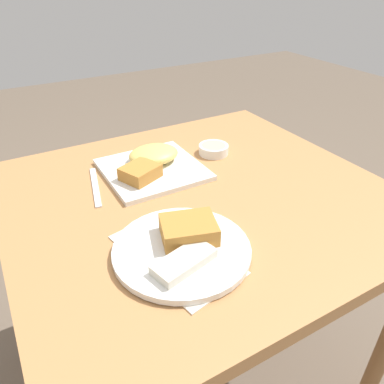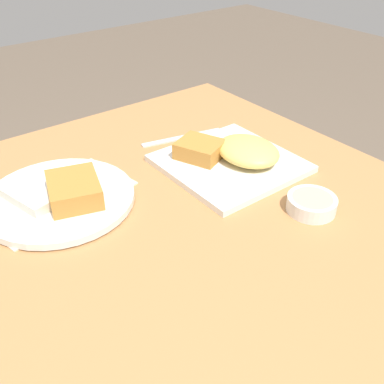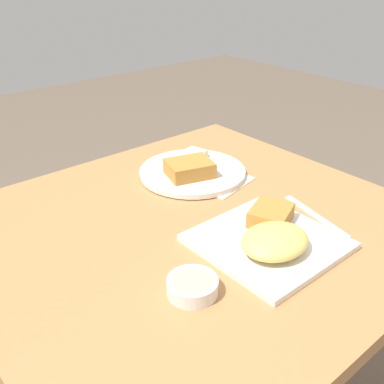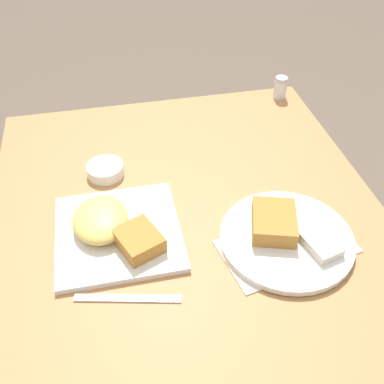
% 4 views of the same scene
% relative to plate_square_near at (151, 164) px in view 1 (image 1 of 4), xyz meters
% --- Properties ---
extents(ground_plane, '(8.00, 8.00, 0.00)m').
position_rel_plate_square_near_xyz_m(ground_plane, '(-0.06, 0.17, -0.76)').
color(ground_plane, brown).
extents(dining_table, '(0.97, 0.90, 0.74)m').
position_rel_plate_square_near_xyz_m(dining_table, '(-0.06, 0.17, -0.11)').
color(dining_table, '#B27A47').
rests_on(dining_table, ground_plane).
extents(menu_card, '(0.20, 0.31, 0.00)m').
position_rel_plate_square_near_xyz_m(menu_card, '(0.11, 0.36, -0.02)').
color(menu_card, beige).
rests_on(menu_card, dining_table).
extents(plate_square_near, '(0.27, 0.27, 0.06)m').
position_rel_plate_square_near_xyz_m(plate_square_near, '(0.00, 0.00, 0.00)').
color(plate_square_near, white).
rests_on(plate_square_near, dining_table).
extents(plate_oval_far, '(0.29, 0.29, 0.05)m').
position_rel_plate_square_near_xyz_m(plate_oval_far, '(0.09, 0.36, -0.00)').
color(plate_oval_far, white).
rests_on(plate_oval_far, menu_card).
extents(sauce_ramekin, '(0.09, 0.09, 0.03)m').
position_rel_plate_square_near_xyz_m(sauce_ramekin, '(-0.21, -0.01, -0.01)').
color(sauce_ramekin, white).
rests_on(sauce_ramekin, dining_table).
extents(butter_knife, '(0.06, 0.20, 0.00)m').
position_rel_plate_square_near_xyz_m(butter_knife, '(0.17, 0.01, -0.02)').
color(butter_knife, silver).
rests_on(butter_knife, dining_table).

